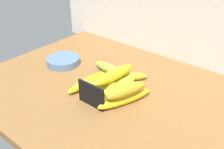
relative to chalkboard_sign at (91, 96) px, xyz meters
The scene contains 13 objects.
counter_top 12.74cm from the chalkboard_sign, 78.60° to the left, with size 110.00×76.00×3.00cm, color brown.
chalkboard_sign is the anchor object (origin of this frame).
fruit_bowl 33.74cm from the chalkboard_sign, 155.08° to the left, with size 14.44×14.44×3.06cm, color #53739F.
banana_0 22.15cm from the chalkboard_sign, 110.79° to the left, with size 19.69×4.07×4.07cm, color #94B83A.
banana_1 9.50cm from the chalkboard_sign, 106.10° to the left, with size 20.50×4.17×4.17cm, color yellow.
banana_2 13.67cm from the chalkboard_sign, 98.19° to the left, with size 19.70×4.01×4.01cm, color gold.
banana_3 19.21cm from the chalkboard_sign, 94.77° to the left, with size 20.07×3.72×3.72cm, color gold.
banana_4 11.52cm from the chalkboard_sign, 44.99° to the left, with size 20.98×3.72×3.72cm, color yellow.
banana_5 12.68cm from the chalkboard_sign, 140.91° to the left, with size 19.21×3.38×3.38cm, color yellow.
banana_6 13.87cm from the chalkboard_sign, 79.33° to the left, with size 17.15×4.22×4.22cm, color gold.
banana_7 11.85cm from the chalkboard_sign, 41.24° to the left, with size 15.52×3.64×3.64cm, color #B38C1E.
banana_8 12.66cm from the chalkboard_sign, 92.78° to the left, with size 20.06×4.16×4.16cm, color yellow.
banana_9 10.54cm from the chalkboard_sign, 47.83° to the left, with size 17.25×3.51×3.51cm, color yellow.
Camera 1 is at (48.43, -62.18, 56.21)cm, focal length 41.67 mm.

